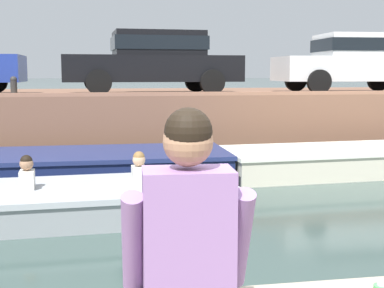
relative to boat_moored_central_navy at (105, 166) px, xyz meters
name	(u,v)px	position (x,y,z in m)	size (l,w,h in m)	color
ground_plane	(170,221)	(0.86, -3.12, -0.28)	(400.00, 400.00, 0.00)	#384C47
far_quay_wall	(133,119)	(0.86, 4.61, 0.50)	(60.00, 6.00, 1.56)	brown
far_wall_coping	(141,94)	(0.86, 1.73, 1.32)	(60.00, 0.24, 0.08)	#9F6C52
boat_moored_central_navy	(105,166)	(0.00, 0.00, 0.00)	(6.35, 2.14, 0.56)	navy
boat_moored_east_cream	(341,160)	(4.85, -0.18, -0.01)	(6.73, 2.19, 0.54)	silver
motorboat_passing	(62,202)	(-0.64, -2.72, -0.04)	(5.62, 2.04, 0.94)	#93999E
car_centre_black	(154,60)	(1.31, 3.11, 2.13)	(4.44, 2.10, 1.54)	black
car_right_inner_white	(354,60)	(6.69, 3.11, 2.13)	(4.05, 2.11, 1.54)	white
mooring_bollard_mid	(14,86)	(-1.91, 1.86, 1.52)	(0.15, 0.15, 0.45)	#2D2B28
person_seated_left	(187,251)	(0.24, -8.32, 1.08)	(0.55, 0.54, 0.97)	#282833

